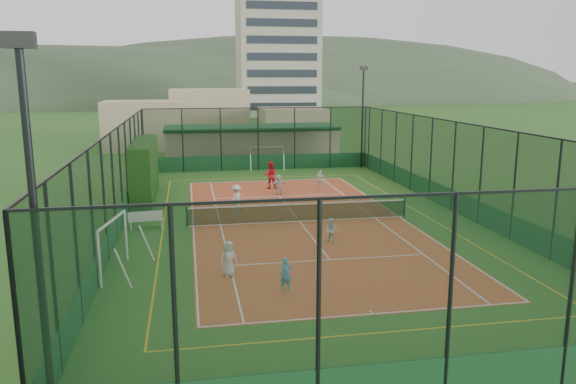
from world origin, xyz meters
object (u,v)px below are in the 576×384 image
child_near_left (229,259)px  coach (270,175)px  floodlight_sw (38,248)px  child_far_right (320,180)px  child_far_back (279,184)px  apartment_tower (277,36)px  child_near_mid (286,275)px  floodlight_ne (363,118)px  futsal_goal_far (267,158)px  child_near_right (331,231)px  clubhouse (251,143)px  child_far_left (236,198)px  futsal_goal_near (114,247)px  white_bench (146,219)px

child_near_left → coach: size_ratio=0.75×
floodlight_sw → child_far_right: floodlight_sw is taller
coach → child_far_back: bearing=99.7°
floodlight_sw → apartment_tower: bearing=78.2°
coach → child_near_mid: bearing=87.2°
floodlight_ne → futsal_goal_far: 8.54m
child_near_right → child_far_back: child_far_back is taller
clubhouse → child_far_left: size_ratio=9.99×
floodlight_sw → child_near_left: size_ratio=5.99×
floodlight_ne → child_near_left: bearing=-118.0°
futsal_goal_near → coach: bearing=-17.1°
floodlight_sw → futsal_goal_near: bearing=89.8°
floodlight_sw → futsal_goal_near: size_ratio=2.55×
apartment_tower → child_far_right: 75.78m
child_far_left → child_far_back: child_far_left is taller
futsal_goal_near → coach: size_ratio=1.77×
futsal_goal_near → child_far_left: 10.77m
apartment_tower → child_far_back: size_ratio=22.96×
child_far_left → child_far_right: size_ratio=1.16×
clubhouse → child_near_mid: bearing=-94.3°
clubhouse → coach: clubhouse is taller
apartment_tower → child_near_mid: apartment_tower is taller
child_far_left → child_far_right: (6.10, 5.32, -0.10)m
futsal_goal_far → child_near_mid: (-3.09, -26.72, -0.29)m
floodlight_ne → white_bench: 23.62m
child_far_left → child_far_right: 8.09m
floodlight_sw → clubhouse: size_ratio=0.54×
floodlight_sw → child_near_right: floodlight_sw is taller
floodlight_ne → apartment_tower: size_ratio=0.28×
child_near_mid → child_near_right: bearing=54.0°
clubhouse → child_far_back: bearing=-89.9°
child_far_back → child_near_left: bearing=56.4°
clubhouse → white_bench: (-7.80, -22.01, -1.10)m
child_near_left → child_near_mid: size_ratio=1.14×
child_near_right → child_far_right: child_far_right is taller
child_near_right → child_far_left: size_ratio=0.76×
apartment_tower → futsal_goal_near: apartment_tower is taller
apartment_tower → child_far_left: size_ratio=19.73×
clubhouse → apartment_tower: apartment_tower is taller
floodlight_ne → coach: floodlight_ne is taller
floodlight_sw → child_far_back: size_ratio=6.31×
apartment_tower → coach: (-12.19, -72.95, -14.08)m
child_far_left → coach: 6.86m
clubhouse → floodlight_ne: bearing=-32.1°
apartment_tower → child_near_mid: bearing=-98.9°
coach → clubhouse: bearing=-86.9°
white_bench → futsal_goal_near: 6.50m
white_bench → child_near_right: 9.39m
clubhouse → child_near_right: (0.66, -26.08, -0.98)m
apartment_tower → child_near_right: (-11.34, -86.08, -14.41)m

